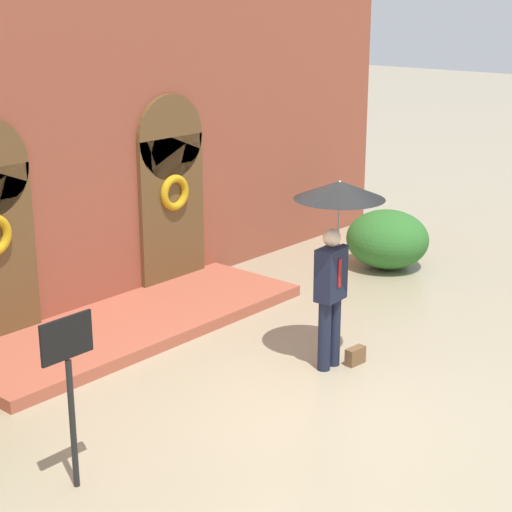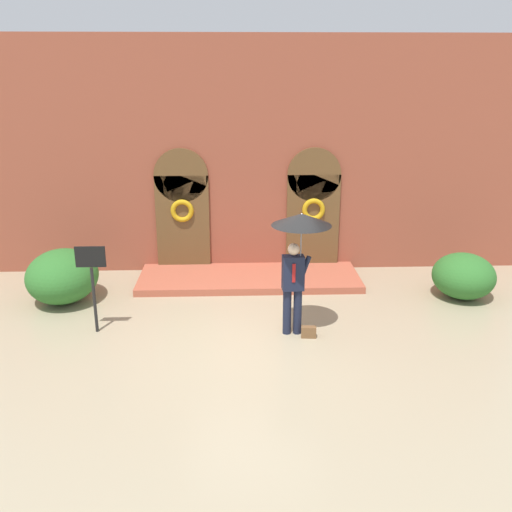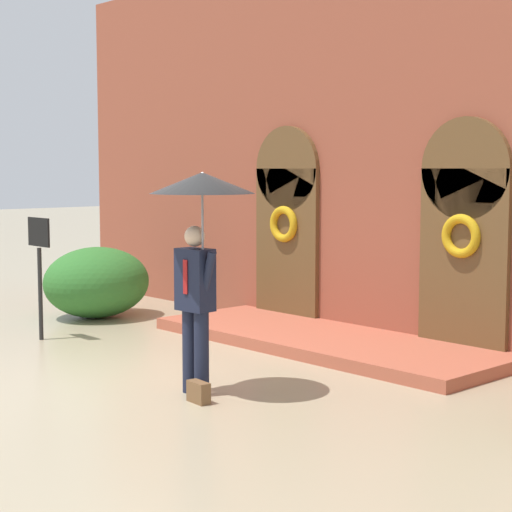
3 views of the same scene
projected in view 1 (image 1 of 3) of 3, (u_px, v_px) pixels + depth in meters
ground_plane at (307, 393)px, 10.03m from camera, size 80.00×80.00×0.00m
building_facade at (73, 130)px, 11.84m from camera, size 14.00×2.30×5.60m
person_with_umbrella at (337, 218)px, 10.23m from camera, size 1.10×1.10×2.36m
handbag at (355, 356)px, 10.78m from camera, size 0.29×0.14×0.22m
sign_post at (69, 374)px, 7.80m from camera, size 0.56×0.06×1.72m
shrub_right at (387, 239)px, 14.47m from camera, size 1.35×1.41×0.99m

